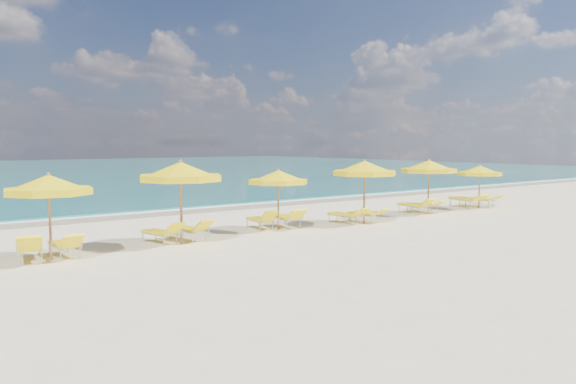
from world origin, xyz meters
TOP-DOWN VIEW (x-y plane):
  - ground_plane at (0.00, 0.00)m, footprint 120.00×120.00m
  - ocean at (0.00, 48.00)m, footprint 120.00×80.00m
  - wet_sand_band at (0.00, 7.40)m, footprint 120.00×2.60m
  - foam_line at (0.00, 8.20)m, footprint 120.00×1.20m
  - whitecap_near at (-6.00, 17.00)m, footprint 14.00×0.36m
  - whitecap_far at (8.00, 24.00)m, footprint 18.00×0.30m
  - umbrella_1 at (-9.25, -0.29)m, footprint 2.72×2.72m
  - umbrella_2 at (-5.44, -0.30)m, footprint 2.65×2.65m
  - umbrella_3 at (-1.34, 0.30)m, footprint 2.80×2.80m
  - umbrella_4 at (2.17, -0.49)m, footprint 3.00×3.00m
  - umbrella_5 at (6.59, 0.01)m, footprint 2.71×2.71m
  - umbrella_6 at (10.28, -0.03)m, footprint 2.18×2.18m
  - lounger_1_left at (-9.77, -0.14)m, footprint 0.93×1.89m
  - lounger_1_right at (-8.85, -0.10)m, footprint 0.58×1.64m
  - lounger_2_left at (-5.89, 0.26)m, footprint 0.86×1.69m
  - lounger_2_right at (-4.93, 0.27)m, footprint 0.91×1.82m
  - lounger_3_left at (-1.80, 0.78)m, footprint 0.75×1.66m
  - lounger_3_right at (-0.82, 0.51)m, footprint 0.90×1.91m
  - lounger_4_left at (1.63, -0.02)m, footprint 0.84×1.78m
  - lounger_4_right at (2.55, -0.17)m, footprint 0.85×1.73m
  - lounger_5_left at (6.16, 0.44)m, footprint 0.67×1.83m
  - lounger_5_right at (6.97, 0.50)m, footprint 0.67×1.70m
  - lounger_6_left at (9.88, 0.43)m, footprint 1.00×2.16m
  - lounger_6_right at (10.83, 0.27)m, footprint 0.90×1.90m

SIDE VIEW (x-z plane):
  - ground_plane at x=0.00m, z-range 0.00..0.00m
  - ocean at x=0.00m, z-range -0.15..0.15m
  - wet_sand_band at x=0.00m, z-range -0.01..0.01m
  - foam_line at x=0.00m, z-range -0.01..0.01m
  - whitecap_near at x=-6.00m, z-range -0.03..0.03m
  - whitecap_far at x=8.00m, z-range -0.03..0.03m
  - lounger_5_right at x=6.97m, z-range -0.11..0.50m
  - lounger_4_right at x=2.55m, z-range -0.13..0.52m
  - lounger_2_left at x=-5.89m, z-range -0.18..0.58m
  - lounger_3_left at x=-1.80m, z-range -0.19..0.60m
  - lounger_1_right at x=-8.85m, z-range -0.18..0.59m
  - lounger_4_left at x=1.63m, z-range -0.15..0.56m
  - lounger_6_right at x=10.83m, z-range -0.11..0.54m
  - lounger_2_right at x=-4.93m, z-range -0.17..0.60m
  - lounger_5_left at x=6.16m, z-range -0.17..0.61m
  - lounger_3_right at x=-0.82m, z-range -0.18..0.63m
  - lounger_1_left at x=-9.77m, z-range -0.20..0.66m
  - lounger_6_left at x=9.88m, z-range -0.14..0.63m
  - umbrella_6 at x=10.28m, z-range 0.73..2.81m
  - umbrella_3 at x=-1.34m, z-range 0.77..2.97m
  - umbrella_1 at x=-9.25m, z-range 0.82..3.16m
  - umbrella_5 at x=6.59m, z-range 0.85..3.26m
  - umbrella_4 at x=2.17m, z-range 0.88..3.36m
  - umbrella_2 at x=-5.44m, z-range 0.92..3.51m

